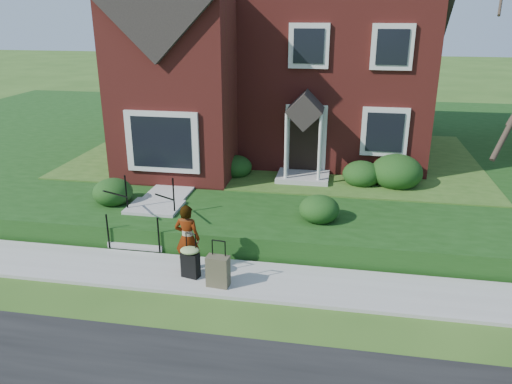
% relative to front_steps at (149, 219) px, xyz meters
% --- Properties ---
extents(ground, '(120.00, 120.00, 0.00)m').
position_rel_front_steps_xyz_m(ground, '(2.50, -1.84, -0.47)').
color(ground, '#2D5119').
rests_on(ground, ground).
extents(sidewalk, '(60.00, 1.60, 0.08)m').
position_rel_front_steps_xyz_m(sidewalk, '(2.50, -1.84, -0.43)').
color(sidewalk, '#9E9B93').
rests_on(sidewalk, ground).
extents(terrace, '(44.00, 20.00, 0.60)m').
position_rel_front_steps_xyz_m(terrace, '(6.50, 9.06, -0.17)').
color(terrace, '#153A0F').
rests_on(terrace, ground).
extents(walkway, '(1.20, 6.00, 0.06)m').
position_rel_front_steps_xyz_m(walkway, '(0.00, 3.16, 0.16)').
color(walkway, '#9E9B93').
rests_on(walkway, terrace).
extents(main_house, '(10.40, 10.20, 9.40)m').
position_rel_front_steps_xyz_m(main_house, '(2.29, 7.76, 4.79)').
color(main_house, maroon).
rests_on(main_house, terrace).
extents(front_steps, '(1.40, 2.02, 1.50)m').
position_rel_front_steps_xyz_m(front_steps, '(0.00, 0.00, 0.00)').
color(front_steps, '#9E9B93').
rests_on(front_steps, ground).
extents(foundation_shrubs, '(9.50, 4.32, 1.08)m').
position_rel_front_steps_xyz_m(foundation_shrubs, '(2.53, 2.90, 0.60)').
color(foundation_shrubs, '#0F330F').
rests_on(foundation_shrubs, terrace).
extents(woman, '(0.60, 0.42, 1.58)m').
position_rel_front_steps_xyz_m(woman, '(1.62, -1.73, 0.40)').
color(woman, '#999999').
rests_on(woman, sidewalk).
extents(suitcase_black, '(0.49, 0.44, 1.03)m').
position_rel_front_steps_xyz_m(suitcase_black, '(1.74, -1.99, 0.00)').
color(suitcase_black, black).
rests_on(suitcase_black, sidewalk).
extents(suitcase_olive, '(0.50, 0.31, 1.03)m').
position_rel_front_steps_xyz_m(suitcase_olive, '(2.43, -2.25, -0.05)').
color(suitcase_olive, '#4C4732').
rests_on(suitcase_olive, sidewalk).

